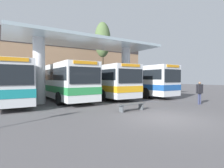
% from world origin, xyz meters
% --- Properties ---
extents(ground_plane, '(100.00, 100.00, 0.00)m').
position_xyz_m(ground_plane, '(0.00, 0.00, 0.00)').
color(ground_plane, '#565456').
extents(townhouse_backdrop, '(40.00, 0.58, 9.89)m').
position_xyz_m(townhouse_backdrop, '(0.00, 24.83, 5.76)').
color(townhouse_backdrop, '#9E7A5B').
rests_on(townhouse_backdrop, ground_plane).
extents(station_canopy, '(13.60, 5.15, 5.45)m').
position_xyz_m(station_canopy, '(0.00, 8.79, 4.42)').
color(station_canopy, silver).
rests_on(station_canopy, ground_plane).
extents(transit_bus_left_bay, '(2.96, 11.39, 3.22)m').
position_xyz_m(transit_bus_left_bay, '(-6.15, 10.90, 1.80)').
color(transit_bus_left_bay, silver).
rests_on(transit_bus_left_bay, ground_plane).
extents(transit_bus_center_bay, '(2.84, 10.49, 3.24)m').
position_xyz_m(transit_bus_center_bay, '(-1.98, 10.34, 1.81)').
color(transit_bus_center_bay, white).
rests_on(transit_bus_center_bay, ground_plane).
extents(transit_bus_right_bay, '(3.09, 12.51, 3.22)m').
position_xyz_m(transit_bus_right_bay, '(2.15, 11.28, 1.80)').
color(transit_bus_right_bay, silver).
rests_on(transit_bus_right_bay, ground_plane).
extents(transit_bus_far_right_bay, '(2.73, 11.88, 3.28)m').
position_xyz_m(transit_bus_far_right_bay, '(6.37, 10.33, 1.84)').
color(transit_bus_far_right_bay, silver).
rests_on(transit_bus_far_right_bay, ground_plane).
extents(waiting_bench_near_pillar, '(1.95, 0.44, 0.46)m').
position_xyz_m(waiting_bench_near_pillar, '(-0.15, 2.39, 0.35)').
color(waiting_bench_near_pillar, '#4C5156').
rests_on(waiting_bench_near_pillar, ground_plane).
extents(pedestrian_waiting, '(0.65, 0.33, 1.76)m').
position_xyz_m(pedestrian_waiting, '(6.02, 1.67, 1.07)').
color(pedestrian_waiting, '#333856').
rests_on(pedestrian_waiting, ground_plane).
extents(poplar_tree_behind_left, '(2.69, 2.69, 11.50)m').
position_xyz_m(poplar_tree_behind_left, '(7.77, 19.75, 8.45)').
color(poplar_tree_behind_left, '#473A2B').
rests_on(poplar_tree_behind_left, ground_plane).
extents(parked_car_street, '(4.69, 2.16, 2.14)m').
position_xyz_m(parked_car_street, '(4.27, 22.28, 1.02)').
color(parked_car_street, '#B2B7BC').
rests_on(parked_car_street, ground_plane).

